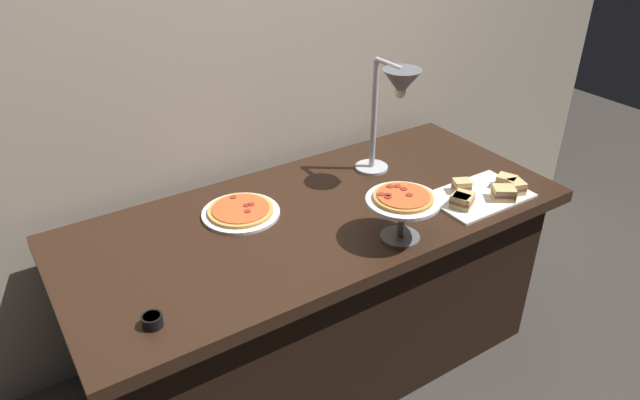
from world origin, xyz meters
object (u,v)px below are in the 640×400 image
heat_lamp (396,93)px  sandwich_platter (483,194)px  sauce_cup_near (152,320)px  pizza_plate_front (241,212)px  pizza_plate_center (403,204)px

heat_lamp → sandwich_platter: size_ratio=1.24×
sandwich_platter → sauce_cup_near: (-1.32, -0.00, -0.00)m
pizza_plate_front → sauce_cup_near: sauce_cup_near is taller
heat_lamp → sauce_cup_near: (-1.12, -0.32, -0.36)m
sandwich_platter → heat_lamp: bearing=123.2°
pizza_plate_center → sandwich_platter: 0.46m
heat_lamp → pizza_plate_center: (-0.24, -0.35, -0.24)m
pizza_plate_front → pizza_plate_center: (0.40, -0.44, 0.13)m
pizza_plate_front → pizza_plate_center: pizza_plate_center is taller
heat_lamp → sandwich_platter: 0.52m
pizza_plate_front → sandwich_platter: size_ratio=0.75×
heat_lamp → pizza_plate_center: 0.49m
heat_lamp → pizza_plate_center: size_ratio=1.91×
pizza_plate_front → sandwich_platter: sandwich_platter is taller
pizza_plate_front → sauce_cup_near: 0.63m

